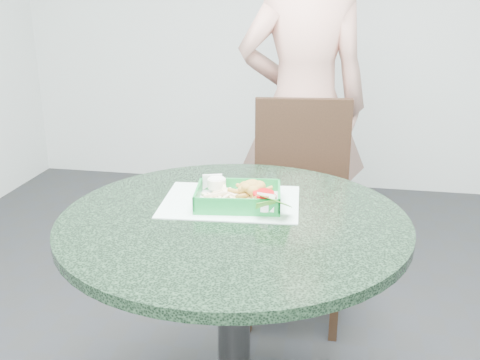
% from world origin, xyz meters
% --- Properties ---
extents(cafe_table, '(0.99, 0.99, 0.75)m').
position_xyz_m(cafe_table, '(0.00, 0.00, 0.58)').
color(cafe_table, '#2E2E2E').
rests_on(cafe_table, floor).
extents(dining_chair, '(0.42, 0.42, 0.93)m').
position_xyz_m(dining_chair, '(0.12, 0.85, 0.53)').
color(dining_chair, '#302016').
rests_on(dining_chair, floor).
extents(diner_person, '(0.76, 0.57, 1.89)m').
position_xyz_m(diner_person, '(0.10, 1.18, 0.94)').
color(diner_person, tan).
rests_on(diner_person, floor).
extents(placemat, '(0.43, 0.33, 0.00)m').
position_xyz_m(placemat, '(-0.03, 0.11, 0.75)').
color(placemat, silver).
rests_on(placemat, cafe_table).
extents(food_basket, '(0.25, 0.18, 0.05)m').
position_xyz_m(food_basket, '(-0.00, 0.09, 0.77)').
color(food_basket, '#108633').
rests_on(food_basket, placemat).
extents(crab_sandwich, '(0.11, 0.11, 0.07)m').
position_xyz_m(crab_sandwich, '(0.04, 0.08, 0.80)').
color(crab_sandwich, '#EED079').
rests_on(crab_sandwich, food_basket).
extents(fries_pile, '(0.11, 0.12, 0.04)m').
position_xyz_m(fries_pile, '(-0.06, 0.07, 0.79)').
color(fries_pile, '#FFE7B7').
rests_on(fries_pile, food_basket).
extents(sauce_ramekin, '(0.06, 0.06, 0.03)m').
position_xyz_m(sauce_ramekin, '(-0.07, 0.14, 0.80)').
color(sauce_ramekin, white).
rests_on(sauce_ramekin, food_basket).
extents(garnish_cup, '(0.11, 0.11, 0.04)m').
position_xyz_m(garnish_cup, '(0.08, 0.02, 0.79)').
color(garnish_cup, white).
rests_on(garnish_cup, food_basket).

